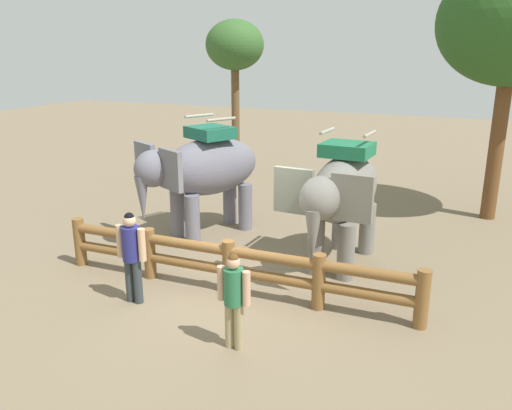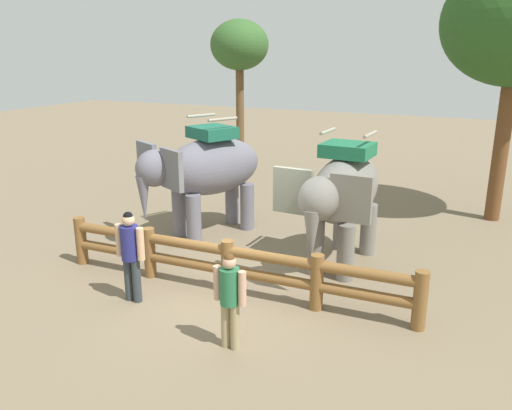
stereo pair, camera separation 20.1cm
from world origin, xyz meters
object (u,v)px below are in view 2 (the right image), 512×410
log_fence (227,262)px  elephant_center (342,194)px  tourist_woman_in_black (230,294)px  tourist_man_in_blue (130,250)px  tree_far_left (239,48)px  elephant_near_left (205,170)px

log_fence → elephant_center: 2.83m
tourist_woman_in_black → tourist_man_in_blue: bearing=164.6°
tourist_woman_in_black → tree_far_left: bearing=115.7°
tourist_woman_in_black → tourist_man_in_blue: (-2.38, 0.65, 0.09)m
tourist_man_in_blue → tourist_woman_in_black: bearing=-15.4°
elephant_near_left → tourist_woman_in_black: size_ratio=2.20×
tourist_man_in_blue → elephant_center: bearing=46.2°
log_fence → tree_far_left: 10.18m
elephant_near_left → tourist_man_in_blue: size_ratio=2.01×
elephant_center → tourist_man_in_blue: (-3.03, -3.16, -0.63)m
log_fence → tree_far_left: (-3.96, 8.51, 3.94)m
tourist_man_in_blue → tree_far_left: size_ratio=0.32×
elephant_near_left → tree_far_left: bearing=108.5°
elephant_near_left → tourist_man_in_blue: elephant_near_left is taller
elephant_center → elephant_near_left: bearing=170.6°
log_fence → tourist_man_in_blue: (-1.42, -1.07, 0.40)m
log_fence → tourist_man_in_blue: bearing=-143.0°
elephant_center → tourist_woman_in_black: size_ratio=2.14×
tourist_man_in_blue → elephant_near_left: bearing=99.0°
elephant_center → tree_far_left: bearing=131.0°
elephant_center → tourist_woman_in_black: elephant_center is taller
log_fence → tourist_man_in_blue: tourist_man_in_blue is taller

